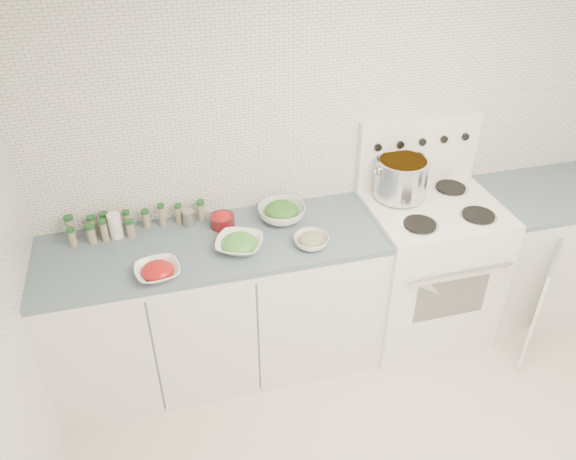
% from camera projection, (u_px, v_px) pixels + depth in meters
% --- Properties ---
extents(room_walls, '(3.54, 3.04, 2.52)m').
position_uv_depth(room_walls, '(498.00, 247.00, 1.85)').
color(room_walls, white).
rests_on(room_walls, ground).
extents(counter_left, '(1.85, 0.62, 0.90)m').
position_uv_depth(counter_left, '(217.00, 306.00, 3.25)').
color(counter_left, white).
rests_on(counter_left, ground).
extents(stove, '(0.76, 0.70, 1.36)m').
position_uv_depth(stove, '(425.00, 264.00, 3.50)').
color(stove, white).
rests_on(stove, ground).
extents(counter_right, '(0.89, 0.90, 0.90)m').
position_uv_depth(counter_right, '(537.00, 250.00, 3.70)').
color(counter_right, white).
rests_on(counter_right, ground).
extents(stock_pot, '(0.32, 0.30, 0.23)m').
position_uv_depth(stock_pot, '(401.00, 176.00, 3.25)').
color(stock_pot, silver).
rests_on(stock_pot, stove).
extents(bowl_tomato, '(0.24, 0.24, 0.07)m').
position_uv_depth(bowl_tomato, '(157.00, 271.00, 2.75)').
color(bowl_tomato, white).
rests_on(bowl_tomato, counter_left).
extents(bowl_snowpea, '(0.32, 0.32, 0.08)m').
position_uv_depth(bowl_snowpea, '(239.00, 244.00, 2.93)').
color(bowl_snowpea, white).
rests_on(bowl_snowpea, counter_left).
extents(bowl_broccoli, '(0.29, 0.29, 0.11)m').
position_uv_depth(bowl_broccoli, '(282.00, 212.00, 3.16)').
color(bowl_broccoli, white).
rests_on(bowl_broccoli, counter_left).
extents(bowl_zucchini, '(0.23, 0.23, 0.07)m').
position_uv_depth(bowl_zucchini, '(311.00, 241.00, 2.95)').
color(bowl_zucchini, white).
rests_on(bowl_zucchini, counter_left).
extents(bowl_pepper, '(0.14, 0.14, 0.08)m').
position_uv_depth(bowl_pepper, '(222.00, 220.00, 3.11)').
color(bowl_pepper, '#5F1014').
rests_on(bowl_pepper, counter_left).
extents(salt_canister, '(0.09, 0.09, 0.14)m').
position_uv_depth(salt_canister, '(115.00, 226.00, 3.01)').
color(salt_canister, white).
rests_on(salt_canister, counter_left).
extents(tin_can, '(0.08, 0.08, 0.09)m').
position_uv_depth(tin_can, '(189.00, 218.00, 3.12)').
color(tin_can, gray).
rests_on(tin_can, counter_left).
extents(spice_cluster, '(0.75, 0.14, 0.14)m').
position_uv_depth(spice_cluster, '(123.00, 223.00, 3.04)').
color(spice_cluster, gray).
rests_on(spice_cluster, counter_left).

